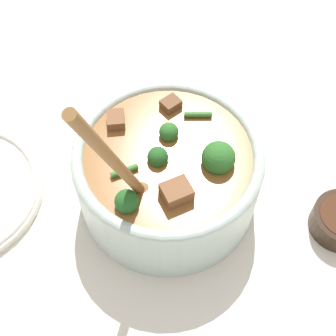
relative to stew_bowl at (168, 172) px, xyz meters
name	(u,v)px	position (x,y,z in m)	size (l,w,h in m)	color
ground_plane	(168,196)	(0.00, 0.00, -0.06)	(4.00, 4.00, 0.00)	silver
stew_bowl	(168,172)	(0.00, 0.00, 0.00)	(0.24, 0.24, 0.31)	#B2C6BC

